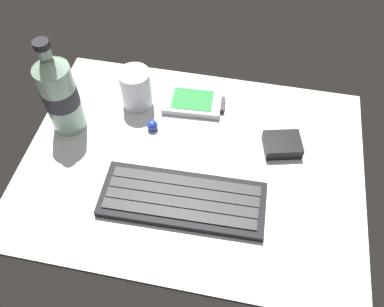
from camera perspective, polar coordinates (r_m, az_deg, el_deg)
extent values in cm
cube|color=silver|center=(77.91, 0.00, -1.73)|extent=(64.00, 48.00, 2.00)
cube|color=silver|center=(66.56, -4.11, -17.59)|extent=(64.00, 1.20, 0.80)
cube|color=black|center=(72.10, -1.46, -6.44)|extent=(29.32, 11.87, 1.40)
cube|color=#28282B|center=(73.02, -1.01, -3.89)|extent=(26.73, 2.80, 0.30)
cube|color=#28282B|center=(71.90, -1.32, -5.36)|extent=(26.73, 2.80, 0.30)
cube|color=#28282B|center=(70.83, -1.64, -6.87)|extent=(26.73, 2.80, 0.30)
cube|color=#28282B|center=(69.81, -1.97, -8.43)|extent=(26.73, 2.80, 0.30)
cube|color=#B7BABF|center=(86.04, 0.07, 7.25)|extent=(12.43, 8.30, 1.40)
cube|color=green|center=(85.49, 0.07, 7.60)|extent=(8.74, 6.41, 0.10)
cube|color=#333338|center=(85.69, 4.34, 6.81)|extent=(1.02, 3.84, 1.12)
cylinder|color=silver|center=(84.55, -7.88, 9.03)|extent=(6.40, 6.40, 8.50)
cylinder|color=red|center=(85.25, -7.80, 8.57)|extent=(5.50, 5.50, 6.12)
cylinder|color=#9EC1A8|center=(81.15, -17.85, 7.36)|extent=(6.60, 6.60, 15.00)
cone|color=#9EC1A8|center=(75.29, -19.57, 11.97)|extent=(6.60, 6.60, 2.80)
cylinder|color=#9EC1A8|center=(73.88, -20.07, 13.27)|extent=(2.51, 2.51, 1.80)
cylinder|color=black|center=(72.98, -20.41, 14.15)|extent=(2.77, 2.77, 1.20)
cylinder|color=#2D2D38|center=(80.64, -17.99, 7.72)|extent=(6.73, 6.73, 3.80)
cube|color=black|center=(80.04, 12.55, 1.23)|extent=(8.14, 7.12, 2.40)
sphere|color=#2338B2|center=(81.65, -5.59, 3.96)|extent=(2.20, 2.20, 2.20)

